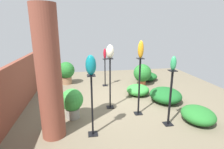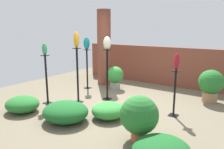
{
  "view_description": "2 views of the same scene",
  "coord_description": "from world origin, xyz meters",
  "px_view_note": "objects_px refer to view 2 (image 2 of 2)",
  "views": [
    {
      "loc": [
        -4.81,
        1.1,
        2.16
      ],
      "look_at": [
        0.23,
        0.23,
        0.8
      ],
      "focal_mm": 28.0,
      "sensor_mm": 36.0,
      "label": 1
    },
    {
      "loc": [
        3.08,
        -4.42,
        1.97
      ],
      "look_at": [
        -0.09,
        0.24,
        0.77
      ],
      "focal_mm": 35.0,
      "sensor_mm": 36.0,
      "label": 2
    }
  ],
  "objects_px": {
    "art_vase_amber": "(76,40)",
    "pedestal_ruby": "(175,96)",
    "potted_plant_front_right": "(115,76)",
    "art_vase_teal": "(87,43)",
    "art_vase_jade": "(45,49)",
    "brick_pillar": "(104,48)",
    "art_vase_ruby": "(177,62)",
    "potted_plant_back_center": "(211,84)",
    "pedestal_teal": "(87,71)",
    "art_vase_ivory": "(107,43)",
    "pedestal_ivory": "(107,77)",
    "potted_plant_near_pillar": "(139,116)",
    "pedestal_jade": "(47,82)",
    "pedestal_amber": "(78,78)"
  },
  "relations": [
    {
      "from": "pedestal_amber",
      "to": "pedestal_teal",
      "type": "bearing_deg",
      "value": 120.46
    },
    {
      "from": "pedestal_ivory",
      "to": "art_vase_amber",
      "type": "relative_size",
      "value": 3.33
    },
    {
      "from": "art_vase_teal",
      "to": "art_vase_jade",
      "type": "distance_m",
      "value": 1.75
    },
    {
      "from": "art_vase_amber",
      "to": "art_vase_teal",
      "type": "height_order",
      "value": "art_vase_amber"
    },
    {
      "from": "brick_pillar",
      "to": "potted_plant_back_center",
      "type": "bearing_deg",
      "value": 0.04
    },
    {
      "from": "pedestal_teal",
      "to": "art_vase_jade",
      "type": "xyz_separation_m",
      "value": [
        0.1,
        -1.74,
        0.85
      ]
    },
    {
      "from": "pedestal_ruby",
      "to": "art_vase_jade",
      "type": "height_order",
      "value": "art_vase_jade"
    },
    {
      "from": "art_vase_jade",
      "to": "art_vase_teal",
      "type": "bearing_deg",
      "value": 93.33
    },
    {
      "from": "brick_pillar",
      "to": "pedestal_amber",
      "type": "height_order",
      "value": "brick_pillar"
    },
    {
      "from": "art_vase_teal",
      "to": "potted_plant_back_center",
      "type": "distance_m",
      "value": 3.86
    },
    {
      "from": "potted_plant_near_pillar",
      "to": "art_vase_amber",
      "type": "bearing_deg",
      "value": 158.46
    },
    {
      "from": "potted_plant_front_right",
      "to": "potted_plant_back_center",
      "type": "relative_size",
      "value": 0.84
    },
    {
      "from": "potted_plant_back_center",
      "to": "art_vase_jade",
      "type": "bearing_deg",
      "value": -144.42
    },
    {
      "from": "art_vase_jade",
      "to": "potted_plant_front_right",
      "type": "height_order",
      "value": "art_vase_jade"
    },
    {
      "from": "pedestal_ruby",
      "to": "pedestal_jade",
      "type": "bearing_deg",
      "value": -160.9
    },
    {
      "from": "art_vase_amber",
      "to": "art_vase_ruby",
      "type": "height_order",
      "value": "art_vase_amber"
    },
    {
      "from": "brick_pillar",
      "to": "art_vase_ivory",
      "type": "distance_m",
      "value": 1.77
    },
    {
      "from": "pedestal_teal",
      "to": "potted_plant_back_center",
      "type": "bearing_deg",
      "value": 12.27
    },
    {
      "from": "brick_pillar",
      "to": "art_vase_jade",
      "type": "bearing_deg",
      "value": -90.24
    },
    {
      "from": "potted_plant_front_right",
      "to": "potted_plant_near_pillar",
      "type": "xyz_separation_m",
      "value": [
        2.2,
        -2.57,
        0.04
      ]
    },
    {
      "from": "potted_plant_back_center",
      "to": "art_vase_amber",
      "type": "bearing_deg",
      "value": -145.42
    },
    {
      "from": "brick_pillar",
      "to": "art_vase_ivory",
      "type": "bearing_deg",
      "value": -50.89
    },
    {
      "from": "art_vase_ruby",
      "to": "potted_plant_front_right",
      "type": "relative_size",
      "value": 0.52
    },
    {
      "from": "brick_pillar",
      "to": "pedestal_jade",
      "type": "height_order",
      "value": "brick_pillar"
    },
    {
      "from": "brick_pillar",
      "to": "art_vase_ruby",
      "type": "bearing_deg",
      "value": -25.84
    },
    {
      "from": "pedestal_ruby",
      "to": "art_vase_amber",
      "type": "bearing_deg",
      "value": -167.52
    },
    {
      "from": "pedestal_teal",
      "to": "art_vase_amber",
      "type": "bearing_deg",
      "value": -59.54
    },
    {
      "from": "pedestal_ivory",
      "to": "pedestal_ruby",
      "type": "relative_size",
      "value": 1.33
    },
    {
      "from": "potted_plant_front_right",
      "to": "art_vase_teal",
      "type": "bearing_deg",
      "value": -151.37
    },
    {
      "from": "pedestal_ruby",
      "to": "art_vase_ruby",
      "type": "distance_m",
      "value": 0.77
    },
    {
      "from": "pedestal_ivory",
      "to": "pedestal_jade",
      "type": "xyz_separation_m",
      "value": [
        -1.11,
        -1.18,
        -0.05
      ]
    },
    {
      "from": "brick_pillar",
      "to": "potted_plant_back_center",
      "type": "distance_m",
      "value": 3.62
    },
    {
      "from": "art_vase_amber",
      "to": "pedestal_ruby",
      "type": "bearing_deg",
      "value": 12.48
    },
    {
      "from": "art_vase_ruby",
      "to": "potted_plant_near_pillar",
      "type": "relative_size",
      "value": 0.47
    },
    {
      "from": "art_vase_ruby",
      "to": "potted_plant_near_pillar",
      "type": "bearing_deg",
      "value": -95.69
    },
    {
      "from": "pedestal_ruby",
      "to": "potted_plant_front_right",
      "type": "height_order",
      "value": "pedestal_ruby"
    },
    {
      "from": "pedestal_ruby",
      "to": "art_vase_jade",
      "type": "distance_m",
      "value": 3.38
    },
    {
      "from": "pedestal_teal",
      "to": "art_vase_ruby",
      "type": "xyz_separation_m",
      "value": [
        3.16,
        -0.69,
        0.65
      ]
    },
    {
      "from": "pedestal_ruby",
      "to": "pedestal_teal",
      "type": "height_order",
      "value": "pedestal_teal"
    },
    {
      "from": "pedestal_jade",
      "to": "brick_pillar",
      "type": "bearing_deg",
      "value": 89.76
    },
    {
      "from": "pedestal_ivory",
      "to": "potted_plant_front_right",
      "type": "xyz_separation_m",
      "value": [
        -0.4,
        1.01,
        -0.22
      ]
    },
    {
      "from": "art_vase_jade",
      "to": "potted_plant_front_right",
      "type": "bearing_deg",
      "value": 72.01
    },
    {
      "from": "brick_pillar",
      "to": "potted_plant_back_center",
      "type": "relative_size",
      "value": 2.92
    },
    {
      "from": "brick_pillar",
      "to": "potted_plant_back_center",
      "type": "height_order",
      "value": "brick_pillar"
    },
    {
      "from": "pedestal_ivory",
      "to": "art_vase_ivory",
      "type": "distance_m",
      "value": 0.93
    },
    {
      "from": "pedestal_ruby",
      "to": "pedestal_jade",
      "type": "height_order",
      "value": "pedestal_jade"
    },
    {
      "from": "pedestal_ruby",
      "to": "pedestal_teal",
      "type": "distance_m",
      "value": 3.24
    },
    {
      "from": "brick_pillar",
      "to": "pedestal_ivory",
      "type": "xyz_separation_m",
      "value": [
        1.1,
        -1.36,
        -0.65
      ]
    },
    {
      "from": "pedestal_jade",
      "to": "art_vase_jade",
      "type": "bearing_deg",
      "value": -90.0
    },
    {
      "from": "art_vase_amber",
      "to": "art_vase_jade",
      "type": "relative_size",
      "value": 1.36
    }
  ]
}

